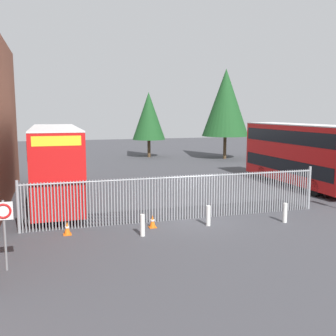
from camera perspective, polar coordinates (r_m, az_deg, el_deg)
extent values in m
plane|color=#3D3D42|center=(27.03, -2.47, -3.05)|extent=(100.00, 100.00, 0.00)
cylinder|color=gray|center=(18.22, -21.07, -5.57)|extent=(0.06, 0.06, 2.20)
cylinder|color=gray|center=(18.21, -20.63, -5.55)|extent=(0.06, 0.06, 2.20)
cylinder|color=gray|center=(18.20, -20.18, -5.53)|extent=(0.06, 0.06, 2.20)
cylinder|color=gray|center=(18.19, -19.74, -5.52)|extent=(0.06, 0.06, 2.20)
cylinder|color=gray|center=(18.18, -19.30, -5.50)|extent=(0.06, 0.06, 2.20)
cylinder|color=gray|center=(18.18, -18.86, -5.49)|extent=(0.06, 0.06, 2.20)
cylinder|color=gray|center=(18.17, -18.41, -5.47)|extent=(0.06, 0.06, 2.20)
cylinder|color=gray|center=(18.17, -17.97, -5.45)|extent=(0.06, 0.06, 2.20)
cylinder|color=gray|center=(18.17, -17.53, -5.43)|extent=(0.06, 0.06, 2.20)
cylinder|color=gray|center=(18.16, -17.08, -5.42)|extent=(0.06, 0.06, 2.20)
cylinder|color=gray|center=(18.16, -16.64, -5.40)|extent=(0.06, 0.06, 2.20)
cylinder|color=gray|center=(18.16, -16.20, -5.38)|extent=(0.06, 0.06, 2.20)
cylinder|color=gray|center=(18.16, -15.75, -5.36)|extent=(0.06, 0.06, 2.20)
cylinder|color=gray|center=(18.17, -15.31, -5.34)|extent=(0.06, 0.06, 2.20)
cylinder|color=gray|center=(18.17, -14.87, -5.32)|extent=(0.06, 0.06, 2.20)
cylinder|color=gray|center=(18.18, -14.42, -5.30)|extent=(0.06, 0.06, 2.20)
cylinder|color=gray|center=(18.18, -13.98, -5.28)|extent=(0.06, 0.06, 2.20)
cylinder|color=gray|center=(18.19, -13.54, -5.26)|extent=(0.06, 0.06, 2.20)
cylinder|color=gray|center=(18.20, -13.09, -5.24)|extent=(0.06, 0.06, 2.20)
cylinder|color=gray|center=(18.20, -12.65, -5.22)|extent=(0.06, 0.06, 2.20)
cylinder|color=gray|center=(18.21, -12.21, -5.20)|extent=(0.06, 0.06, 2.20)
cylinder|color=gray|center=(18.23, -11.77, -5.18)|extent=(0.06, 0.06, 2.20)
cylinder|color=gray|center=(18.24, -11.33, -5.16)|extent=(0.06, 0.06, 2.20)
cylinder|color=gray|center=(18.25, -10.89, -5.14)|extent=(0.06, 0.06, 2.20)
cylinder|color=gray|center=(18.27, -10.45, -5.11)|extent=(0.06, 0.06, 2.20)
cylinder|color=gray|center=(18.28, -10.02, -5.09)|extent=(0.06, 0.06, 2.20)
cylinder|color=gray|center=(18.30, -9.58, -5.07)|extent=(0.06, 0.06, 2.20)
cylinder|color=gray|center=(18.31, -9.14, -5.04)|extent=(0.06, 0.06, 2.20)
cylinder|color=gray|center=(18.33, -8.71, -5.02)|extent=(0.06, 0.06, 2.20)
cylinder|color=gray|center=(18.35, -8.27, -5.00)|extent=(0.06, 0.06, 2.20)
cylinder|color=gray|center=(18.37, -7.84, -4.97)|extent=(0.06, 0.06, 2.20)
cylinder|color=gray|center=(18.39, -7.41, -4.95)|extent=(0.06, 0.06, 2.20)
cylinder|color=gray|center=(18.42, -6.98, -4.93)|extent=(0.06, 0.06, 2.20)
cylinder|color=gray|center=(18.44, -6.54, -4.90)|extent=(0.06, 0.06, 2.20)
cylinder|color=gray|center=(18.47, -6.12, -4.88)|extent=(0.06, 0.06, 2.20)
cylinder|color=gray|center=(18.49, -5.69, -4.85)|extent=(0.06, 0.06, 2.20)
cylinder|color=gray|center=(18.52, -5.26, -4.83)|extent=(0.06, 0.06, 2.20)
cylinder|color=gray|center=(18.55, -4.84, -4.80)|extent=(0.06, 0.06, 2.20)
cylinder|color=gray|center=(18.58, -4.41, -4.78)|extent=(0.06, 0.06, 2.20)
cylinder|color=gray|center=(18.61, -3.99, -4.75)|extent=(0.06, 0.06, 2.20)
cylinder|color=gray|center=(18.64, -3.57, -4.72)|extent=(0.06, 0.06, 2.20)
cylinder|color=gray|center=(18.67, -3.15, -4.70)|extent=(0.06, 0.06, 2.20)
cylinder|color=gray|center=(18.70, -2.73, -4.67)|extent=(0.06, 0.06, 2.20)
cylinder|color=gray|center=(18.73, -2.31, -4.65)|extent=(0.06, 0.06, 2.20)
cylinder|color=gray|center=(18.77, -1.90, -4.62)|extent=(0.06, 0.06, 2.20)
cylinder|color=gray|center=(18.81, -1.48, -4.59)|extent=(0.06, 0.06, 2.20)
cylinder|color=gray|center=(18.84, -1.07, -4.57)|extent=(0.06, 0.06, 2.20)
cylinder|color=gray|center=(18.88, -0.66, -4.54)|extent=(0.06, 0.06, 2.20)
cylinder|color=gray|center=(18.92, -0.25, -4.51)|extent=(0.06, 0.06, 2.20)
cylinder|color=gray|center=(18.96, 0.15, -4.49)|extent=(0.06, 0.06, 2.20)
cylinder|color=gray|center=(19.00, 0.56, -4.46)|extent=(0.06, 0.06, 2.20)
cylinder|color=gray|center=(19.04, 0.96, -4.43)|extent=(0.06, 0.06, 2.20)
cylinder|color=gray|center=(19.08, 1.36, -4.40)|extent=(0.06, 0.06, 2.20)
cylinder|color=gray|center=(19.13, 1.76, -4.38)|extent=(0.06, 0.06, 2.20)
cylinder|color=gray|center=(19.17, 2.16, -4.35)|extent=(0.06, 0.06, 2.20)
cylinder|color=gray|center=(19.22, 2.56, -4.32)|extent=(0.06, 0.06, 2.20)
cylinder|color=gray|center=(19.26, 2.95, -4.29)|extent=(0.06, 0.06, 2.20)
cylinder|color=gray|center=(19.31, 3.34, -4.27)|extent=(0.06, 0.06, 2.20)
cylinder|color=gray|center=(19.36, 3.73, -4.24)|extent=(0.06, 0.06, 2.20)
cylinder|color=gray|center=(19.41, 4.12, -4.21)|extent=(0.06, 0.06, 2.20)
cylinder|color=gray|center=(19.46, 4.51, -4.18)|extent=(0.06, 0.06, 2.20)
cylinder|color=gray|center=(19.51, 4.89, -4.15)|extent=(0.06, 0.06, 2.20)
cylinder|color=gray|center=(19.56, 5.27, -4.13)|extent=(0.06, 0.06, 2.20)
cylinder|color=gray|center=(19.61, 5.66, -4.10)|extent=(0.06, 0.06, 2.20)
cylinder|color=gray|center=(19.66, 6.03, -4.07)|extent=(0.06, 0.06, 2.20)
cylinder|color=gray|center=(19.72, 6.41, -4.04)|extent=(0.06, 0.06, 2.20)
cylinder|color=gray|center=(19.77, 6.78, -4.01)|extent=(0.06, 0.06, 2.20)
cylinder|color=gray|center=(19.83, 7.15, -3.99)|extent=(0.06, 0.06, 2.20)
cylinder|color=gray|center=(19.89, 7.52, -3.96)|extent=(0.06, 0.06, 2.20)
cylinder|color=gray|center=(19.94, 7.89, -3.93)|extent=(0.06, 0.06, 2.20)
cylinder|color=gray|center=(20.00, 8.26, -3.90)|extent=(0.06, 0.06, 2.20)
cylinder|color=gray|center=(20.06, 8.62, -3.87)|extent=(0.06, 0.06, 2.20)
cylinder|color=gray|center=(20.12, 8.98, -3.85)|extent=(0.06, 0.06, 2.20)
cylinder|color=gray|center=(20.18, 9.34, -3.82)|extent=(0.06, 0.06, 2.20)
cylinder|color=gray|center=(20.24, 9.70, -3.79)|extent=(0.06, 0.06, 2.20)
cylinder|color=gray|center=(20.31, 10.05, -3.76)|extent=(0.06, 0.06, 2.20)
cylinder|color=gray|center=(20.37, 10.40, -3.73)|extent=(0.06, 0.06, 2.20)
cylinder|color=gray|center=(20.43, 10.75, -3.71)|extent=(0.06, 0.06, 2.20)
cylinder|color=gray|center=(20.50, 11.10, -3.68)|extent=(0.06, 0.06, 2.20)
cylinder|color=gray|center=(20.56, 11.45, -3.65)|extent=(0.06, 0.06, 2.20)
cylinder|color=gray|center=(20.63, 11.79, -3.62)|extent=(0.06, 0.06, 2.20)
cylinder|color=gray|center=(20.69, 12.13, -3.59)|extent=(0.06, 0.06, 2.20)
cylinder|color=gray|center=(20.76, 12.47, -3.57)|extent=(0.06, 0.06, 2.20)
cylinder|color=gray|center=(20.83, 12.81, -3.54)|extent=(0.06, 0.06, 2.20)
cylinder|color=gray|center=(20.90, 13.14, -3.51)|extent=(0.06, 0.06, 2.20)
cylinder|color=gray|center=(20.97, 13.47, -3.48)|extent=(0.06, 0.06, 2.20)
cylinder|color=gray|center=(21.04, 13.80, -3.46)|extent=(0.06, 0.06, 2.20)
cylinder|color=gray|center=(21.11, 14.13, -3.43)|extent=(0.06, 0.06, 2.20)
cylinder|color=gray|center=(21.18, 14.46, -3.40)|extent=(0.06, 0.06, 2.20)
cylinder|color=gray|center=(21.25, 14.78, -3.37)|extent=(0.06, 0.06, 2.20)
cylinder|color=gray|center=(21.33, 15.10, -3.35)|extent=(0.06, 0.06, 2.20)
cylinder|color=gray|center=(21.40, 15.42, -3.32)|extent=(0.06, 0.06, 2.20)
cylinder|color=gray|center=(21.48, 15.74, -3.29)|extent=(0.06, 0.06, 2.20)
cylinder|color=gray|center=(21.55, 16.05, -3.27)|extent=(0.06, 0.06, 2.20)
cylinder|color=gray|center=(21.63, 16.36, -3.24)|extent=(0.06, 0.06, 2.20)
cylinder|color=gray|center=(21.70, 16.67, -3.21)|extent=(0.06, 0.06, 2.20)
cylinder|color=gray|center=(21.78, 16.98, -3.19)|extent=(0.06, 0.06, 2.20)
cylinder|color=gray|center=(21.86, 17.29, -3.16)|extent=(0.06, 0.06, 2.20)
cylinder|color=gray|center=(21.94, 17.59, -3.13)|extent=(0.06, 0.06, 2.20)
cylinder|color=gray|center=(22.02, 17.89, -3.11)|extent=(0.06, 0.06, 2.20)
cylinder|color=gray|center=(22.09, 18.19, -3.08)|extent=(0.06, 0.06, 2.20)
cylinder|color=gray|center=(22.17, 18.49, -3.05)|extent=(0.06, 0.06, 2.20)
cylinder|color=gray|center=(22.26, 18.78, -3.03)|extent=(0.06, 0.06, 2.20)
cylinder|color=gray|center=(22.34, 19.08, -3.00)|extent=(0.06, 0.06, 2.20)
cylinder|color=gray|center=(22.42, 19.37, -2.98)|extent=(0.06, 0.06, 2.20)
cylinder|color=gray|center=(22.50, 19.65, -2.95)|extent=(0.06, 0.06, 2.20)
cylinder|color=gray|center=(22.58, 19.94, -2.92)|extent=(0.06, 0.06, 2.20)
cylinder|color=gray|center=(18.93, 1.78, -1.36)|extent=(14.85, 0.07, 0.07)
cylinder|color=gray|center=(18.20, -21.08, -5.34)|extent=(0.14, 0.14, 2.35)
cylinder|color=gray|center=(22.57, 19.95, -2.74)|extent=(0.14, 0.14, 2.35)
cube|color=red|center=(23.37, -16.09, 0.71)|extent=(2.50, 10.80, 4.00)
cube|color=black|center=(23.48, -16.01, -1.22)|extent=(2.54, 10.37, 0.90)
cube|color=black|center=(23.25, -16.20, 3.64)|extent=(2.54, 10.37, 0.90)
cube|color=yellow|center=(17.89, -16.00, 3.84)|extent=(2.12, 0.12, 0.44)
cube|color=silver|center=(23.21, -16.29, 5.69)|extent=(2.50, 10.80, 0.08)
cylinder|color=black|center=(20.41, -18.82, -5.68)|extent=(0.30, 1.04, 1.04)
cylinder|color=black|center=(20.45, -12.63, -5.42)|extent=(0.30, 1.04, 1.04)
cylinder|color=black|center=(26.60, -18.41, -2.51)|extent=(0.30, 1.04, 1.04)
cylinder|color=black|center=(26.62, -13.68, -2.31)|extent=(0.30, 1.04, 1.04)
cube|color=red|center=(29.28, 18.61, 2.05)|extent=(2.50, 10.80, 4.00)
cube|color=black|center=(29.37, 18.54, 0.50)|extent=(2.54, 10.37, 0.90)
cube|color=black|center=(29.19, 18.72, 4.39)|extent=(2.54, 10.37, 0.90)
cube|color=silver|center=(29.15, 18.80, 6.02)|extent=(2.50, 10.80, 0.08)
cylinder|color=black|center=(26.23, 20.71, -2.76)|extent=(0.30, 1.04, 1.04)
cylinder|color=black|center=(31.38, 13.68, -0.74)|extent=(0.30, 1.04, 1.04)
cylinder|color=black|center=(32.55, 17.02, -0.55)|extent=(0.30, 1.04, 1.04)
cylinder|color=silver|center=(16.83, -3.74, -8.35)|extent=(0.20, 0.20, 0.95)
cylinder|color=silver|center=(18.37, 5.92, -6.95)|extent=(0.20, 0.20, 0.95)
cylinder|color=silver|center=(19.62, 16.75, -6.28)|extent=(0.20, 0.20, 0.95)
cube|color=orange|center=(18.12, -2.28, -8.62)|extent=(0.34, 0.34, 0.04)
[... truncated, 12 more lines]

